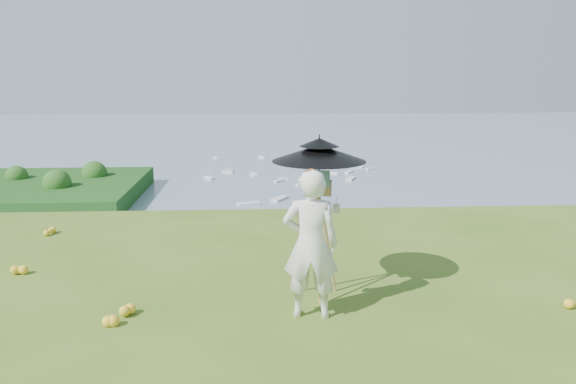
{
  "coord_description": "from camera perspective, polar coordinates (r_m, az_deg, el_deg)",
  "views": [
    {
      "loc": [
        -0.45,
        -4.4,
        2.89
      ],
      "look_at": [
        0.05,
        4.79,
        0.85
      ],
      "focal_mm": 35.0,
      "sensor_mm": 36.0,
      "label": 1
    }
  ],
  "objects": [
    {
      "name": "slope_trees",
      "position": [
        43.28,
        -2.28,
        -11.92
      ],
      "size": [
        110.0,
        50.0,
        6.0
      ],
      "primitive_type": null,
      "color": "#225118",
      "rests_on": "forest_slope"
    },
    {
      "name": "painter",
      "position": [
        6.54,
        2.31,
        -5.35
      ],
      "size": [
        0.69,
        0.49,
        1.78
      ],
      "primitive_type": "imported",
      "rotation": [
        0.0,
        0.0,
        3.04
      ],
      "color": "white",
      "rests_on": "ground"
    },
    {
      "name": "sun_umbrella",
      "position": [
        6.96,
        3.17,
        2.88
      ],
      "size": [
        1.22,
        1.22,
        0.72
      ],
      "primitive_type": null,
      "rotation": [
        0.0,
        0.0,
        -0.04
      ],
      "color": "black",
      "rests_on": "field_easel"
    },
    {
      "name": "bay_water",
      "position": [
        247.17,
        -2.97,
        3.91
      ],
      "size": [
        700.0,
        700.0,
        0.0
      ],
      "primitive_type": "plane",
      "color": "slate",
      "rests_on": "ground"
    },
    {
      "name": "wildflowers",
      "position": [
        5.47,
        2.18,
        -18.74
      ],
      "size": [
        10.0,
        10.5,
        0.12
      ],
      "primitive_type": null,
      "color": "yellow",
      "rests_on": "ground"
    },
    {
      "name": "painter_cap",
      "position": [
        6.33,
        2.38,
        1.9
      ],
      "size": [
        0.21,
        0.24,
        0.1
      ],
      "primitive_type": null,
      "rotation": [
        0.0,
        0.0,
        -0.02
      ],
      "color": "#D17283",
      "rests_on": "painter"
    },
    {
      "name": "harbor_town",
      "position": [
        85.76,
        -2.61,
        -9.7
      ],
      "size": [
        110.0,
        22.0,
        5.0
      ],
      "primitive_type": null,
      "color": "beige",
      "rests_on": "shoreline_tier"
    },
    {
      "name": "field_easel",
      "position": [
        7.13,
        3.1,
        -4.3
      ],
      "size": [
        0.72,
        0.72,
        1.67
      ],
      "primitive_type": null,
      "rotation": [
        0.0,
        0.0,
        -0.15
      ],
      "color": "olive",
      "rests_on": "ground"
    },
    {
      "name": "shoreline_tier",
      "position": [
        88.42,
        -2.57,
        -13.6
      ],
      "size": [
        170.0,
        28.0,
        8.0
      ],
      "primitive_type": "cube",
      "color": "slate",
      "rests_on": "bay_water"
    },
    {
      "name": "moored_boats",
      "position": [
        169.82,
        -7.1,
        -0.01
      ],
      "size": [
        140.0,
        140.0,
        0.7
      ],
      "primitive_type": null,
      "color": "silver",
      "rests_on": "bay_water"
    }
  ]
}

